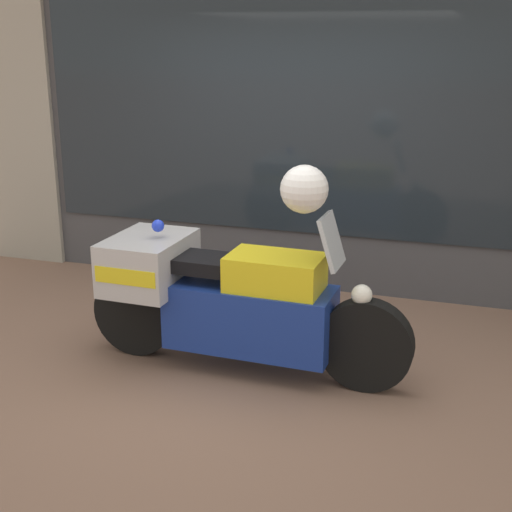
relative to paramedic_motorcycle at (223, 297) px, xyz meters
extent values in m
plane|color=#7A5B4C|center=(0.04, 0.00, -0.54)|extent=(60.00, 60.00, 0.00)
cube|color=#424247|center=(0.04, 2.00, 1.29)|extent=(6.82, 0.40, 3.65)
cube|color=gray|center=(-2.92, 2.03, 1.29)|extent=(0.90, 0.55, 3.65)
cube|color=#1E262D|center=(0.46, 1.79, 1.34)|extent=(5.69, 0.02, 2.65)
cube|color=slate|center=(0.42, 2.01, -0.26)|extent=(5.47, 0.30, 0.55)
cube|color=silver|center=(0.42, 2.15, 0.59)|extent=(5.47, 0.02, 1.20)
cube|color=beige|center=(0.42, 2.01, 1.18)|extent=(5.47, 0.30, 0.02)
cube|color=#B7B2A8|center=(-1.66, 2.01, 1.22)|extent=(0.18, 0.04, 0.06)
cube|color=maroon|center=(-0.62, 2.01, 1.22)|extent=(0.18, 0.04, 0.06)
cube|color=#C68E19|center=(0.42, 2.01, 1.22)|extent=(0.18, 0.04, 0.06)
cube|color=black|center=(1.46, 2.01, 1.22)|extent=(0.18, 0.04, 0.06)
cube|color=red|center=(-0.87, 1.94, 0.15)|extent=(0.19, 0.02, 0.27)
cube|color=#2866B7|center=(1.71, 1.94, 0.15)|extent=(0.19, 0.02, 0.27)
cylinder|color=black|center=(1.03, -0.03, -0.22)|extent=(0.64, 0.16, 0.64)
cylinder|color=black|center=(-0.70, 0.02, -0.22)|extent=(0.64, 0.16, 0.64)
cube|color=navy|center=(0.21, -0.01, -0.13)|extent=(1.19, 0.47, 0.46)
cube|color=yellow|center=(0.39, -0.01, 0.21)|extent=(0.65, 0.42, 0.27)
cube|color=black|center=(-0.06, 0.00, 0.23)|extent=(0.69, 0.35, 0.10)
cube|color=#B7B7BC|center=(-0.57, 0.02, 0.19)|extent=(0.53, 0.71, 0.38)
cube|color=yellow|center=(-0.57, 0.02, 0.19)|extent=(0.48, 0.72, 0.11)
cube|color=#B2BCC6|center=(0.77, -0.02, 0.48)|extent=(0.14, 0.31, 0.35)
sphere|color=white|center=(0.99, -0.03, 0.14)|extent=(0.14, 0.14, 0.14)
sphere|color=blue|center=(-0.49, 0.01, 0.47)|extent=(0.09, 0.09, 0.09)
sphere|color=white|center=(0.58, -0.02, 0.81)|extent=(0.32, 0.32, 0.32)
camera|label=1|loc=(1.68, -4.41, 1.78)|focal=50.00mm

